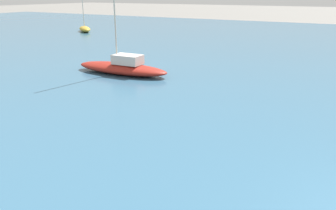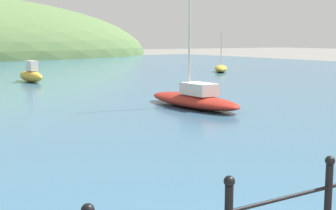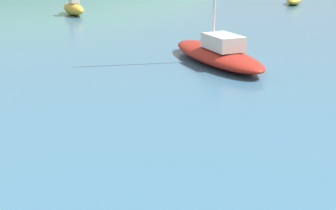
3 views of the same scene
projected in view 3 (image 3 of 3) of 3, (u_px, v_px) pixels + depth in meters
boat_blue_hull at (294, 0)px, 30.73m from camera, size 2.62×2.99×2.98m
boat_twin_mast at (217, 53)px, 14.19m from camera, size 1.70×4.86×5.75m
boat_white_sailboat at (73, 7)px, 25.32m from camera, size 1.10×2.87×1.25m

